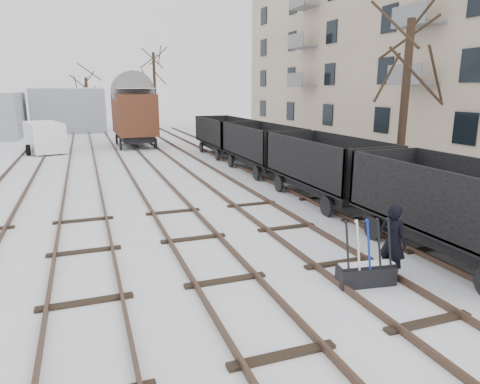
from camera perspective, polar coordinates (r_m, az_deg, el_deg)
The scene contains 15 objects.
ground at distance 9.93m, azimuth -1.96°, elevation -11.86°, with size 120.00×120.00×0.00m, color white.
tracks at distance 22.77m, azimuth -12.72°, elevation 2.55°, with size 13.90×52.00×0.16m.
apartment_block at distance 32.22m, azimuth 26.55°, elevation 18.88°, with size 10.12×45.00×16.10m.
shed_right at distance 48.60m, azimuth -21.81°, elevation 10.14°, with size 7.00×6.00×4.50m.
ground_frame at distance 10.06m, azimuth 16.46°, elevation -10.30°, with size 1.35×0.60×1.49m.
worker at distance 10.36m, azimuth 19.73°, elevation -6.27°, with size 0.65×0.42×1.77m, color black.
freight_wagon_a at distance 12.20m, azimuth 27.10°, elevation -3.77°, with size 2.41×6.03×2.46m.
freight_wagon_b at distance 17.04m, azimuth 11.38°, elevation 2.00°, with size 2.41×6.03×2.46m.
freight_wagon_c at distance 22.66m, azimuth 2.97°, elevation 5.04°, with size 2.41×6.03×2.46m.
freight_wagon_d at distance 28.61m, azimuth -2.06°, elevation 6.80°, with size 2.41×6.03×2.46m.
box_van_wagon at distance 34.03m, azimuth -13.98°, elevation 10.20°, with size 3.16×5.81×4.38m.
panel_van at distance 33.05m, azimuth -24.61°, elevation 6.72°, with size 3.07×5.03×2.06m.
tree_near at distance 17.31m, azimuth 20.95°, elevation 9.67°, with size 0.30×0.30×6.73m, color black.
tree_far_left at distance 47.92m, azimuth -19.62°, elevation 10.89°, with size 0.30×0.30×5.51m, color black.
tree_far_right at distance 48.77m, azimuth -11.27°, elevation 13.01°, with size 0.30×0.30×8.19m, color black.
Camera 1 is at (-2.76, -8.54, 4.24)m, focal length 32.00 mm.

